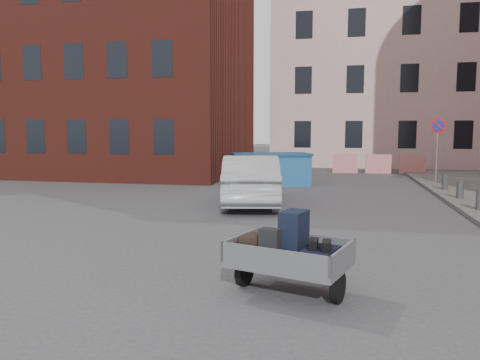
# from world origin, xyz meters

# --- Properties ---
(ground) EXTENTS (120.00, 120.00, 0.00)m
(ground) POSITION_xyz_m (0.00, 0.00, 0.00)
(ground) COLOR #38383A
(ground) RESTS_ON ground
(building_brick) EXTENTS (12.00, 10.00, 14.00)m
(building_brick) POSITION_xyz_m (-9.00, 13.00, 7.00)
(building_brick) COLOR #591E16
(building_brick) RESTS_ON ground
(building_pink) EXTENTS (16.00, 8.00, 14.00)m
(building_pink) POSITION_xyz_m (6.00, 22.00, 7.00)
(building_pink) COLOR #C29995
(building_pink) RESTS_ON ground
(far_building) EXTENTS (6.00, 6.00, 8.00)m
(far_building) POSITION_xyz_m (-20.00, 22.00, 4.00)
(far_building) COLOR maroon
(far_building) RESTS_ON ground
(no_parking_sign) EXTENTS (0.60, 0.09, 2.65)m
(no_parking_sign) POSITION_xyz_m (6.00, 9.48, 2.01)
(no_parking_sign) COLOR gray
(no_parking_sign) RESTS_ON sidewalk
(bollards) EXTENTS (0.22, 9.02, 0.55)m
(bollards) POSITION_xyz_m (6.00, 3.40, 0.40)
(bollards) COLOR #3A3A3D
(bollards) RESTS_ON sidewalk
(barriers) EXTENTS (4.70, 0.18, 1.00)m
(barriers) POSITION_xyz_m (4.20, 15.00, 0.50)
(barriers) COLOR red
(barriers) RESTS_ON ground
(trailer) EXTENTS (1.86, 1.97, 1.20)m
(trailer) POSITION_xyz_m (1.48, -3.96, 0.61)
(trailer) COLOR black
(trailer) RESTS_ON ground
(dumpster) EXTENTS (3.54, 2.59, 1.33)m
(dumpster) POSITION_xyz_m (-0.60, 8.82, 0.67)
(dumpster) COLOR #2262A3
(dumpster) RESTS_ON ground
(silver_car) EXTENTS (2.49, 4.89, 1.54)m
(silver_car) POSITION_xyz_m (-0.51, 3.73, 0.77)
(silver_car) COLOR #9C9EA3
(silver_car) RESTS_ON ground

